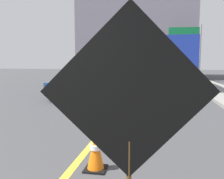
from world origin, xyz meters
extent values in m
cube|color=yellow|center=(0.00, 6.00, 0.00)|extent=(0.14, 36.00, 0.01)
cube|color=orange|center=(1.13, 2.39, 1.52)|extent=(1.54, 0.30, 1.56)
cube|color=black|center=(1.14, 2.38, 1.52)|extent=(1.61, 0.30, 1.63)
cube|color=black|center=(1.13, 2.41, 1.52)|extent=(0.28, 0.06, 0.52)
cube|color=orange|center=(0.15, 12.84, 0.23)|extent=(1.21, 1.87, 0.45)
cylinder|color=#4C4C4C|center=(0.15, 12.84, 1.10)|extent=(0.10, 0.10, 1.30)
cube|color=black|center=(0.15, 12.84, 2.23)|extent=(1.60, 0.18, 0.95)
sphere|color=yellow|center=(0.69, 12.92, 2.23)|extent=(0.09, 0.09, 0.09)
sphere|color=yellow|center=(0.39, 12.90, 2.23)|extent=(0.09, 0.09, 0.09)
sphere|color=yellow|center=(0.09, 12.88, 2.23)|extent=(0.09, 0.09, 0.09)
sphere|color=yellow|center=(-0.21, 12.86, 2.23)|extent=(0.09, 0.09, 0.09)
sphere|color=yellow|center=(-0.38, 12.85, 2.41)|extent=(0.09, 0.09, 0.09)
sphere|color=yellow|center=(-0.38, 12.85, 2.04)|extent=(0.09, 0.09, 0.09)
cube|color=black|center=(2.47, 17.14, 0.57)|extent=(1.88, 7.86, 0.25)
cube|color=silver|center=(2.57, 19.96, 1.65)|extent=(2.38, 2.27, 1.90)
cube|color=navy|center=(2.43, 15.95, 1.97)|extent=(2.49, 5.39, 2.53)
cylinder|color=black|center=(1.46, 19.84, 0.45)|extent=(0.31, 0.91, 0.90)
cylinder|color=black|center=(3.67, 19.76, 0.45)|extent=(0.31, 0.91, 0.90)
cylinder|color=black|center=(1.29, 14.84, 0.45)|extent=(0.31, 0.91, 0.90)
cylinder|color=black|center=(3.49, 14.76, 0.45)|extent=(0.31, 0.91, 0.90)
cube|color=navy|center=(-2.63, 12.48, 0.58)|extent=(2.04, 5.17, 0.60)
cube|color=black|center=(-2.63, 12.73, 1.13)|extent=(1.76, 2.34, 0.50)
cylinder|color=black|center=(-1.66, 10.80, 0.33)|extent=(0.23, 0.66, 0.66)
cylinder|color=black|center=(-3.54, 10.77, 0.33)|extent=(0.23, 0.66, 0.66)
cylinder|color=black|center=(-1.72, 14.19, 0.33)|extent=(0.23, 0.66, 0.66)
cylinder|color=black|center=(-3.59, 14.15, 0.33)|extent=(0.23, 0.66, 0.66)
cylinder|color=gray|center=(4.94, 22.02, 2.50)|extent=(0.18, 0.18, 5.00)
cube|color=#0F6033|center=(3.54, 21.91, 4.15)|extent=(2.60, 0.26, 1.30)
cube|color=white|center=(3.54, 21.95, 4.15)|extent=(1.82, 0.15, 0.18)
cube|color=slate|center=(-1.00, 28.91, 5.37)|extent=(12.25, 9.79, 10.73)
cube|color=black|center=(0.40, 3.90, 0.01)|extent=(0.36, 0.36, 0.03)
cone|color=orange|center=(0.40, 3.90, 0.36)|extent=(0.28, 0.28, 0.66)
cylinder|color=white|center=(0.40, 3.90, 0.39)|extent=(0.19, 0.19, 0.08)
cube|color=black|center=(0.41, 7.04, 0.01)|extent=(0.36, 0.36, 0.03)
cone|color=orange|center=(0.41, 7.04, 0.35)|extent=(0.28, 0.28, 0.65)
cylinder|color=white|center=(0.41, 7.04, 0.39)|extent=(0.19, 0.19, 0.08)
cube|color=black|center=(0.35, 10.30, 0.01)|extent=(0.36, 0.36, 0.03)
cone|color=orange|center=(0.35, 10.30, 0.40)|extent=(0.28, 0.28, 0.75)
cylinder|color=white|center=(0.35, 10.30, 0.44)|extent=(0.19, 0.19, 0.08)
camera|label=1|loc=(1.38, 0.25, 1.78)|focal=37.93mm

